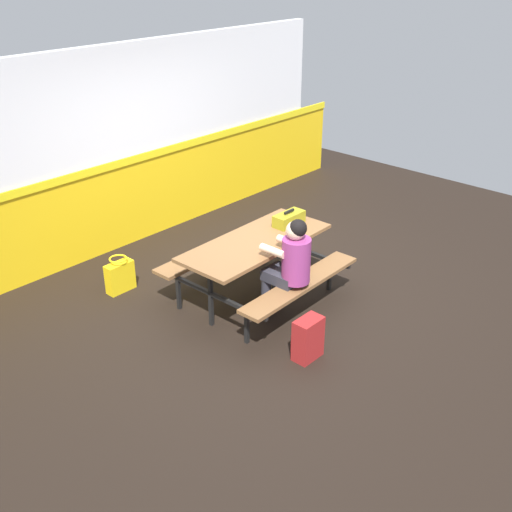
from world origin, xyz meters
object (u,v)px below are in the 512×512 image
object	(u,v)px
student_nearer	(290,262)
backpack_dark	(307,339)
toolbox_grey	(289,219)
picnic_table_main	(256,254)
tote_bag_bright	(120,276)

from	to	relation	value
student_nearer	backpack_dark	bearing A→B (deg)	-125.37
toolbox_grey	picnic_table_main	bearing A→B (deg)	-178.56
tote_bag_bright	picnic_table_main	bearing A→B (deg)	-54.27
picnic_table_main	student_nearer	size ratio (longest dim) A/B	1.52
picnic_table_main	backpack_dark	world-z (taller)	picnic_table_main
tote_bag_bright	student_nearer	bearing A→B (deg)	-65.46
student_nearer	tote_bag_bright	size ratio (longest dim) A/B	2.81
toolbox_grey	backpack_dark	world-z (taller)	toolbox_grey
picnic_table_main	tote_bag_bright	bearing A→B (deg)	125.73
backpack_dark	tote_bag_bright	world-z (taller)	backpack_dark
picnic_table_main	tote_bag_bright	world-z (taller)	picnic_table_main
picnic_table_main	backpack_dark	size ratio (longest dim) A/B	4.16
student_nearer	tote_bag_bright	distance (m)	2.11
picnic_table_main	student_nearer	world-z (taller)	student_nearer
student_nearer	toolbox_grey	bearing A→B (deg)	40.71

